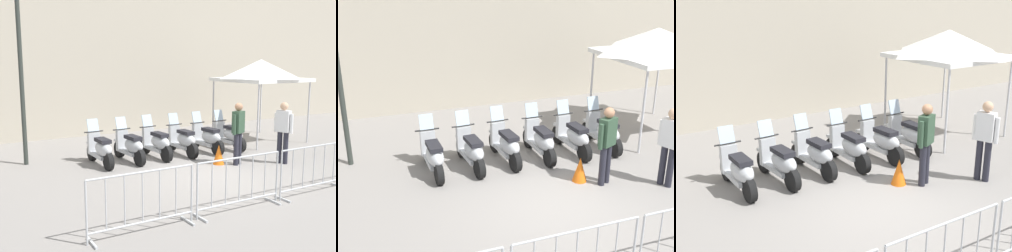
% 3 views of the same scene
% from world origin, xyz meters
% --- Properties ---
extents(ground_plane, '(120.00, 120.00, 0.00)m').
position_xyz_m(ground_plane, '(0.00, 0.00, 0.00)').
color(ground_plane, gray).
extents(motorcycle_0, '(0.56, 1.72, 1.24)m').
position_xyz_m(motorcycle_0, '(-2.14, 2.23, 0.45)').
color(motorcycle_0, black).
rests_on(motorcycle_0, ground).
extents(motorcycle_1, '(0.56, 1.72, 1.24)m').
position_xyz_m(motorcycle_1, '(-1.26, 2.19, 0.45)').
color(motorcycle_1, black).
rests_on(motorcycle_1, ground).
extents(motorcycle_2, '(0.56, 1.72, 1.24)m').
position_xyz_m(motorcycle_2, '(-0.39, 2.21, 0.45)').
color(motorcycle_2, black).
rests_on(motorcycle_2, ground).
extents(motorcycle_3, '(0.56, 1.72, 1.24)m').
position_xyz_m(motorcycle_3, '(0.48, 2.15, 0.45)').
color(motorcycle_3, black).
rests_on(motorcycle_3, ground).
extents(motorcycle_4, '(0.56, 1.72, 1.24)m').
position_xyz_m(motorcycle_4, '(1.35, 2.09, 0.45)').
color(motorcycle_4, black).
rests_on(motorcycle_4, ground).
extents(motorcycle_5, '(0.56, 1.72, 1.24)m').
position_xyz_m(motorcycle_5, '(2.22, 2.08, 0.45)').
color(motorcycle_5, black).
rests_on(motorcycle_5, ground).
extents(officer_near_row_end, '(0.52, 0.34, 1.73)m').
position_xyz_m(officer_near_row_end, '(1.19, 0.43, 0.98)').
color(officer_near_row_end, '#23232D').
rests_on(officer_near_row_end, ground).
extents(officer_mid_plaza, '(0.33, 0.52, 1.73)m').
position_xyz_m(officer_mid_plaza, '(2.36, -0.11, 0.98)').
color(officer_mid_plaza, '#23232D').
rests_on(officer_mid_plaza, ground).
extents(canopy_tent, '(2.62, 2.62, 2.91)m').
position_xyz_m(canopy_tent, '(4.10, 2.68, 2.52)').
color(canopy_tent, silver).
rests_on(canopy_tent, ground).
extents(traffic_cone, '(0.32, 0.32, 0.55)m').
position_xyz_m(traffic_cone, '(0.76, 0.72, 0.28)').
color(traffic_cone, orange).
rests_on(traffic_cone, ground).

